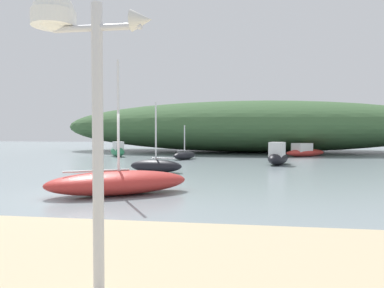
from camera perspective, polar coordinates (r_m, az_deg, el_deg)
ground_plane at (r=11.70m, az=-15.99°, el=-7.75°), size 120.00×120.00×0.00m
distant_hill at (r=37.33m, az=9.07°, el=2.67°), size 37.73×14.64×4.98m
mast_structure at (r=4.34m, az=-18.07°, el=13.90°), size 1.34×0.48×3.26m
motorboat_far_left at (r=30.83m, az=16.90°, el=-1.10°), size 3.89×3.43×1.06m
motorboat_far_right at (r=29.92m, az=-11.34°, el=-0.99°), size 2.21×2.60×1.20m
motorboat_off_point at (r=22.54m, az=13.04°, el=-1.85°), size 1.79×2.89×1.35m
sailboat_west_reach at (r=17.86m, az=-5.55°, el=-3.32°), size 2.69×1.30×3.38m
sailboat_mid_channel at (r=11.78m, az=-11.19°, el=-5.79°), size 4.57×3.70×4.16m
sailboat_east_reach at (r=26.35m, az=-1.15°, el=-1.74°), size 1.84×2.62×2.43m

